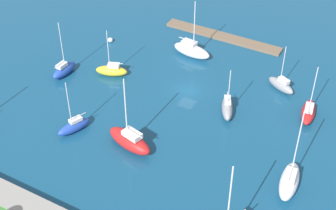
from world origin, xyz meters
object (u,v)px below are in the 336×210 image
Objects in this scene: sailboat_blue_far_south at (74,126)px; sailboat_gray_west_end at (227,108)px; sailboat_red_outer_mooring at (130,140)px; sailboat_red_off_beacon at (308,112)px; sailboat_blue_near_pier at (64,70)px; sailboat_gray_along_channel at (281,85)px; sailboat_yellow_east_end at (112,70)px; sailboat_white_center_basin at (289,181)px; mooring_buoy_white at (110,40)px; pier_dock at (223,37)px; sailboat_white_inner_mooring at (192,50)px.

sailboat_gray_west_end is at bearing 150.45° from sailboat_blue_far_south.
sailboat_red_outer_mooring reaches higher than sailboat_red_off_beacon.
sailboat_blue_near_pier reaches higher than sailboat_gray_along_channel.
sailboat_red_outer_mooring is at bearing 111.49° from sailboat_yellow_east_end.
sailboat_red_outer_mooring is 1.31× the size of sailboat_blue_far_south.
sailboat_red_outer_mooring is 26.79m from sailboat_red_off_beacon.
sailboat_gray_west_end is 11.95m from sailboat_red_off_beacon.
sailboat_yellow_east_end is (-6.95, -3.65, -0.04)m from sailboat_blue_near_pier.
sailboat_gray_along_channel is (-5.07, -9.60, -0.11)m from sailboat_gray_west_end.
sailboat_gray_along_channel is at bearing 14.12° from sailboat_white_center_basin.
sailboat_red_off_beacon is 37.77m from mooring_buoy_white.
sailboat_white_center_basin is 21.06m from sailboat_gray_along_channel.
sailboat_gray_west_end is 8.89× the size of mooring_buoy_white.
sailboat_gray_along_channel is at bearing 144.97° from pier_dock.
sailboat_red_outer_mooring is 1.18× the size of sailboat_blue_near_pier.
sailboat_red_off_beacon is 15.20m from sailboat_white_center_basin.
sailboat_red_outer_mooring reaches higher than pier_dock.
mooring_buoy_white is (14.96, 3.06, -0.71)m from sailboat_white_inner_mooring.
sailboat_yellow_east_end is at bearing -146.27° from sailboat_blue_far_south.
pier_dock is at bearing 44.37° from sailboat_red_off_beacon.
sailboat_blue_far_south is (7.87, 34.17, 0.66)m from pier_dock.
sailboat_white_inner_mooring is at bearing 41.27° from sailboat_white_center_basin.
sailboat_gray_along_channel is (7.76, -19.57, -0.36)m from sailboat_white_center_basin.
sailboat_white_inner_mooring is 1.32× the size of sailboat_gray_west_end.
sailboat_gray_along_channel is at bearing -108.13° from sailboat_red_outer_mooring.
sailboat_blue_far_south is (8.77, 1.02, -0.37)m from sailboat_red_outer_mooring.
sailboat_yellow_east_end is 27.46m from sailboat_gray_along_channel.
sailboat_red_outer_mooring is (-0.90, 33.15, 1.03)m from pier_dock.
sailboat_gray_west_end is 20.64m from sailboat_yellow_east_end.
sailboat_gray_along_channel is 8.79× the size of mooring_buoy_white.
sailboat_red_outer_mooring is at bearing -59.03° from sailboat_gray_west_end.
sailboat_gray_west_end is 1.01× the size of sailboat_gray_along_channel.
sailboat_yellow_east_end is 31.87m from sailboat_red_off_beacon.
sailboat_yellow_east_end is at bearing 125.58° from mooring_buoy_white.
sailboat_red_outer_mooring is 1.42× the size of sailboat_gray_west_end.
pier_dock is 35.07m from sailboat_blue_far_south.
pier_dock is 25.20m from sailboat_red_off_beacon.
sailboat_red_off_beacon reaches higher than mooring_buoy_white.
pier_dock is 2.81× the size of sailboat_gray_west_end.
sailboat_red_outer_mooring is 21.77m from sailboat_white_center_basin.
sailboat_blue_near_pier is 27.83m from sailboat_gray_west_end.
sailboat_gray_west_end is at bearing -80.78° from sailboat_blue_near_pier.
sailboat_yellow_east_end is 0.97× the size of sailboat_blue_far_south.
sailboat_white_inner_mooring reaches higher than pier_dock.
sailboat_blue_far_south reaches higher than sailboat_yellow_east_end.
sailboat_gray_west_end is at bearing 162.25° from mooring_buoy_white.
sailboat_blue_far_south is (17.45, 14.29, -0.15)m from sailboat_gray_west_end.
sailboat_white_center_basin is (-24.67, 21.61, 0.15)m from sailboat_white_inner_mooring.
sailboat_yellow_east_end reaches higher than sailboat_gray_west_end.
pier_dock is at bearing -171.83° from sailboat_blue_far_south.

